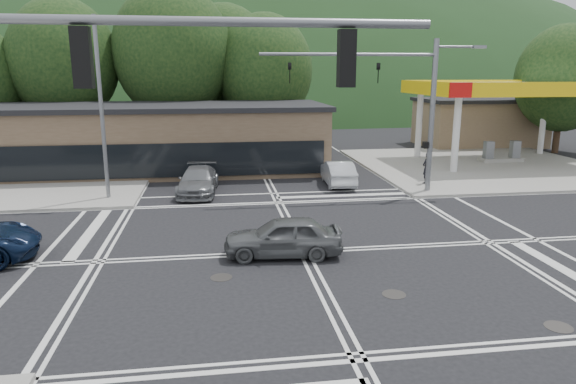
{
  "coord_description": "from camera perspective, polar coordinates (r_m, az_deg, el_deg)",
  "views": [
    {
      "loc": [
        -3.07,
        -17.37,
        6.38
      ],
      "look_at": [
        -0.06,
        3.55,
        1.4
      ],
      "focal_mm": 32.0,
      "sensor_mm": 36.0,
      "label": 1
    }
  ],
  "objects": [
    {
      "name": "ground",
      "position": [
        18.76,
        1.73,
        -6.63
      ],
      "size": [
        120.0,
        120.0,
        0.0
      ],
      "primitive_type": "plane",
      "color": "black",
      "rests_on": "ground"
    },
    {
      "name": "sidewalk_ne",
      "position": [
        37.61,
        20.69,
        2.75
      ],
      "size": [
        16.0,
        16.0,
        0.15
      ],
      "primitive_type": "cube",
      "color": "gray",
      "rests_on": "ground"
    },
    {
      "name": "sidewalk_nw",
      "position": [
        35.07,
        -27.93,
        1.34
      ],
      "size": [
        16.0,
        16.0,
        0.15
      ],
      "primitive_type": "cube",
      "color": "gray",
      "rests_on": "ground"
    },
    {
      "name": "gas_station_canopy",
      "position": [
        38.95,
        23.19,
        10.24
      ],
      "size": [
        12.32,
        8.34,
        5.75
      ],
      "color": "silver",
      "rests_on": "ground"
    },
    {
      "name": "convenience_store",
      "position": [
        48.45,
        20.44,
        7.13
      ],
      "size": [
        10.0,
        6.0,
        3.8
      ],
      "primitive_type": "cube",
      "color": "#846B4F",
      "rests_on": "ground"
    },
    {
      "name": "commercial_row",
      "position": [
        35.0,
        -16.31,
        5.54
      ],
      "size": [
        24.0,
        8.0,
        4.0
      ],
      "primitive_type": "cube",
      "color": "brown",
      "rests_on": "ground"
    },
    {
      "name": "hill_north",
      "position": [
        107.6,
        -6.65,
        9.77
      ],
      "size": [
        252.0,
        126.0,
        140.0
      ],
      "primitive_type": "ellipsoid",
      "color": "#1D3819",
      "rests_on": "ground"
    },
    {
      "name": "tree_n_a",
      "position": [
        42.8,
        -23.66,
        13.2
      ],
      "size": [
        8.0,
        8.0,
        11.75
      ],
      "color": "#382619",
      "rests_on": "ground"
    },
    {
      "name": "tree_n_b",
      "position": [
        41.5,
        -12.68,
        14.9
      ],
      "size": [
        9.0,
        9.0,
        12.98
      ],
      "color": "#382619",
      "rests_on": "ground"
    },
    {
      "name": "tree_n_c",
      "position": [
        41.57,
        -2.65,
        13.4
      ],
      "size": [
        7.6,
        7.6,
        10.87
      ],
      "color": "#382619",
      "rests_on": "ground"
    },
    {
      "name": "tree_n_e",
      "position": [
        45.39,
        -7.06,
        14.12
      ],
      "size": [
        8.4,
        8.4,
        11.98
      ],
      "color": "#382619",
      "rests_on": "ground"
    },
    {
      "name": "tree_ne",
      "position": [
        46.15,
        28.28,
        11.05
      ],
      "size": [
        7.2,
        7.2,
        9.99
      ],
      "color": "#382619",
      "rests_on": "ground"
    },
    {
      "name": "streetlight_nw",
      "position": [
        26.94,
        -19.98,
        9.65
      ],
      "size": [
        2.5,
        0.25,
        9.0
      ],
      "color": "slate",
      "rests_on": "ground"
    },
    {
      "name": "signal_mast_ne",
      "position": [
        27.49,
        13.39,
        10.18
      ],
      "size": [
        11.65,
        0.3,
        8.0
      ],
      "color": "slate",
      "rests_on": "ground"
    },
    {
      "name": "signal_mast_sw",
      "position": [
        9.83,
        -27.92,
        4.34
      ],
      "size": [
        9.14,
        0.28,
        8.0
      ],
      "color": "slate",
      "rests_on": "ground"
    },
    {
      "name": "car_grey_center",
      "position": [
        18.13,
        -0.56,
        -4.97
      ],
      "size": [
        4.29,
        2.05,
        1.42
      ],
      "primitive_type": "imported",
      "rotation": [
        0.0,
        0.0,
        -1.66
      ],
      "color": "#545759",
      "rests_on": "ground"
    },
    {
      "name": "car_queue_a",
      "position": [
        29.65,
        5.58,
        2.15
      ],
      "size": [
        1.72,
        4.31,
        1.4
      ],
      "primitive_type": "imported",
      "rotation": [
        0.0,
        0.0,
        3.08
      ],
      "color": "silver",
      "rests_on": "ground"
    },
    {
      "name": "car_queue_b",
      "position": [
        34.06,
        -1.23,
        3.83
      ],
      "size": [
        2.66,
        4.96,
        1.6
      ],
      "primitive_type": "imported",
      "rotation": [
        0.0,
        0.0,
        3.31
      ],
      "color": "white",
      "rests_on": "ground"
    },
    {
      "name": "car_northbound",
      "position": [
        27.78,
        -9.96,
        1.25
      ],
      "size": [
        2.33,
        4.93,
        1.39
      ],
      "primitive_type": "imported",
      "rotation": [
        0.0,
        0.0,
        -0.08
      ],
      "color": "slate",
      "rests_on": "ground"
    },
    {
      "name": "pedestrian",
      "position": [
        30.2,
        15.17,
        2.61
      ],
      "size": [
        0.78,
        0.71,
        1.78
      ],
      "primitive_type": "imported",
      "rotation": [
        0.0,
        0.0,
        3.7
      ],
      "color": "black",
      "rests_on": "sidewalk_ne"
    }
  ]
}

